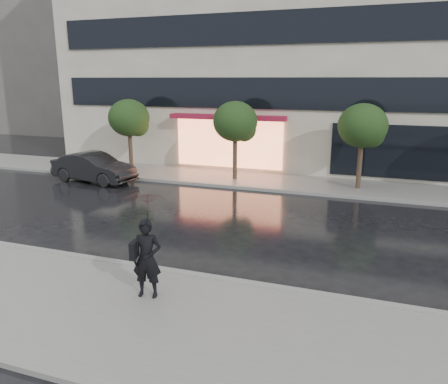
% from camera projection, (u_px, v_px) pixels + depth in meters
% --- Properties ---
extents(ground, '(120.00, 120.00, 0.00)m').
position_uv_depth(ground, '(225.00, 266.00, 12.09)').
color(ground, black).
rests_on(ground, ground).
extents(sidewalk_near, '(60.00, 4.50, 0.12)m').
position_uv_depth(sidewalk_near, '(173.00, 324.00, 9.12)').
color(sidewalk_near, slate).
rests_on(sidewalk_near, ground).
extents(sidewalk_far, '(60.00, 3.50, 0.12)m').
position_uv_depth(sidewalk_far, '(294.00, 183.00, 21.43)').
color(sidewalk_far, slate).
rests_on(sidewalk_far, ground).
extents(curb_near, '(60.00, 0.25, 0.14)m').
position_uv_depth(curb_near, '(212.00, 279.00, 11.16)').
color(curb_near, gray).
rests_on(curb_near, ground).
extents(curb_far, '(60.00, 0.25, 0.14)m').
position_uv_depth(curb_far, '(287.00, 191.00, 19.83)').
color(curb_far, gray).
rests_on(curb_far, ground).
extents(office_building, '(30.00, 12.76, 18.00)m').
position_uv_depth(office_building, '(324.00, 11.00, 26.21)').
color(office_building, beige).
rests_on(office_building, ground).
extents(bg_building_left, '(14.00, 10.00, 12.00)m').
position_uv_depth(bg_building_left, '(47.00, 69.00, 43.37)').
color(bg_building_left, '#59544F').
rests_on(bg_building_left, ground).
extents(tree_far_west, '(2.20, 2.20, 3.99)m').
position_uv_depth(tree_far_west, '(130.00, 119.00, 23.40)').
color(tree_far_west, '#33261C').
rests_on(tree_far_west, ground).
extents(tree_mid_west, '(2.20, 2.20, 3.99)m').
position_uv_depth(tree_mid_west, '(237.00, 123.00, 21.46)').
color(tree_mid_west, '#33261C').
rests_on(tree_mid_west, ground).
extents(tree_mid_east, '(2.20, 2.20, 3.99)m').
position_uv_depth(tree_mid_east, '(364.00, 127.00, 19.51)').
color(tree_mid_east, '#33261C').
rests_on(tree_mid_east, ground).
extents(parked_car, '(4.61, 2.14, 1.46)m').
position_uv_depth(parked_car, '(94.00, 167.00, 21.80)').
color(parked_car, black).
rests_on(parked_car, ground).
extents(pedestrian_with_umbrella, '(1.01, 1.03, 2.46)m').
position_uv_depth(pedestrian_with_umbrella, '(147.00, 235.00, 9.81)').
color(pedestrian_with_umbrella, black).
rests_on(pedestrian_with_umbrella, sidewalk_near).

